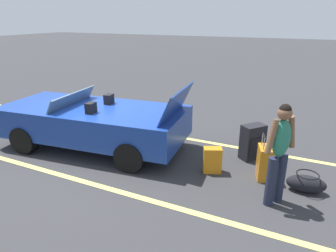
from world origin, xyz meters
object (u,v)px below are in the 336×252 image
object	(u,v)px
suitcase_large_black	(253,142)
suitcase_small_carryon	(212,160)
traveler_person	(280,150)
duffel_bag	(306,183)
suitcase_medium_bright	(264,163)
convertible_car	(86,121)

from	to	relation	value
suitcase_large_black	suitcase_small_carryon	xyz separation A→B (m)	(0.57, 0.93, -0.12)
traveler_person	suitcase_small_carryon	bearing A→B (deg)	11.79
suitcase_small_carryon	suitcase_large_black	bearing A→B (deg)	-55.68
suitcase_large_black	traveler_person	size ratio (longest dim) A/B	0.45
suitcase_small_carryon	duffel_bag	world-z (taller)	suitcase_small_carryon
suitcase_medium_bright	duffel_bag	distance (m)	0.76
suitcase_medium_bright	suitcase_small_carryon	world-z (taller)	suitcase_medium_bright
suitcase_large_black	suitcase_medium_bright	bearing A→B (deg)	-25.41
suitcase_medium_bright	duffel_bag	bearing A→B (deg)	-29.30
duffel_bag	traveler_person	distance (m)	1.07
convertible_car	suitcase_large_black	size ratio (longest dim) A/B	5.86
suitcase_medium_bright	convertible_car	bearing A→B (deg)	166.31
suitcase_medium_bright	traveler_person	size ratio (longest dim) A/B	0.52
suitcase_large_black	suitcase_small_carryon	distance (m)	1.10
suitcase_medium_bright	suitcase_small_carryon	size ratio (longest dim) A/B	1.73
convertible_car	suitcase_large_black	world-z (taller)	convertible_car
convertible_car	suitcase_small_carryon	distance (m)	3.01
convertible_car	suitcase_large_black	xyz separation A→B (m)	(-3.56, -0.94, -0.22)
suitcase_medium_bright	duffel_bag	size ratio (longest dim) A/B	1.29
duffel_bag	suitcase_medium_bright	bearing A→B (deg)	-12.74
convertible_car	suitcase_small_carryon	xyz separation A→B (m)	(-2.99, -0.01, -0.34)
duffel_bag	convertible_car	bearing A→B (deg)	0.39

